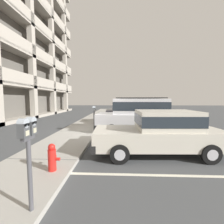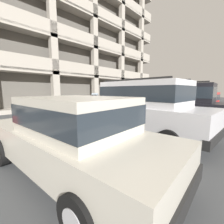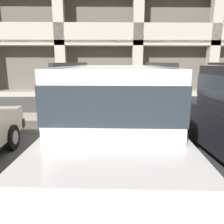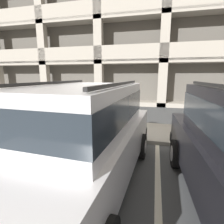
{
  "view_description": "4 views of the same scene",
  "coord_description": "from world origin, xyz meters",
  "views": [
    {
      "loc": [
        -8.31,
        -1.04,
        1.94
      ],
      "look_at": [
        0.39,
        -0.66,
        1.2
      ],
      "focal_mm": 24.0,
      "sensor_mm": 36.0,
      "label": 1
    },
    {
      "loc": [
        -4.65,
        -5.02,
        1.66
      ],
      "look_at": [
        -0.21,
        -1.0,
        0.8
      ],
      "focal_mm": 24.0,
      "sensor_mm": 36.0,
      "label": 2
    },
    {
      "loc": [
        -0.02,
        -5.97,
        2.04
      ],
      "look_at": [
        0.1,
        -0.94,
        0.89
      ],
      "focal_mm": 35.0,
      "sensor_mm": 36.0,
      "label": 3
    },
    {
      "loc": [
        1.39,
        -5.17,
        2.14
      ],
      "look_at": [
        0.26,
        -0.6,
        1.16
      ],
      "focal_mm": 28.0,
      "sensor_mm": 36.0,
      "label": 4
    }
  ],
  "objects": [
    {
      "name": "parking_garage",
      "position": [
        1.82,
        12.67,
        9.03
      ],
      "size": [
        32.0,
        10.0,
        19.25
      ],
      "color": "#5C5851",
      "rests_on": "ground_plane"
    },
    {
      "name": "red_sedan",
      "position": [
        -3.06,
        -2.52,
        0.82
      ],
      "size": [
        1.97,
        4.55,
        1.54
      ],
      "rotation": [
        0.0,
        0.0,
        0.04
      ],
      "color": "beige",
      "rests_on": "ground_plane"
    },
    {
      "name": "silver_suv",
      "position": [
        0.12,
        -2.21,
        1.09
      ],
      "size": [
        2.21,
        4.88,
        2.03
      ],
      "rotation": [
        0.0,
        0.0,
        -0.06
      ],
      "color": "silver",
      "rests_on": "ground_plane"
    },
    {
      "name": "parking_meter_near",
      "position": [
        0.07,
        0.35,
        1.18
      ],
      "size": [
        0.35,
        0.12,
        1.42
      ],
      "color": "#47474C",
      "rests_on": "sidewalk"
    },
    {
      "name": "dark_hatchback",
      "position": [
        2.91,
        -2.49,
        1.09
      ],
      "size": [
        2.19,
        4.87,
        2.03
      ],
      "rotation": [
        0.0,
        0.0,
        0.05
      ],
      "color": "black",
      "rests_on": "ground_plane"
    },
    {
      "name": "parking_stall_lines",
      "position": [
        1.53,
        -1.4,
        0.0
      ],
      "size": [
        12.37,
        4.8,
        0.01
      ],
      "color": "silver",
      "rests_on": "ground_plane"
    },
    {
      "name": "ground_plane",
      "position": [
        0.0,
        0.0,
        -0.05
      ],
      "size": [
        80.0,
        80.0,
        0.1
      ],
      "color": "#444749"
    },
    {
      "name": "sidewalk",
      "position": [
        0.0,
        1.3,
        0.06
      ],
      "size": [
        40.0,
        2.2,
        0.12
      ],
      "color": "#9E9B93",
      "rests_on": "ground_plane"
    },
    {
      "name": "blue_coupe",
      "position": [
        6.31,
        -2.5,
        0.82
      ],
      "size": [
        1.98,
        4.55,
        1.54
      ],
      "rotation": [
        0.0,
        0.0,
        -0.04
      ],
      "color": "red",
      "rests_on": "ground_plane"
    }
  ]
}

